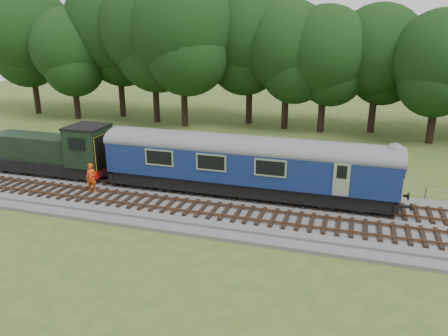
% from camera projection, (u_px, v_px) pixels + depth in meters
% --- Properties ---
extents(ground, '(120.00, 120.00, 0.00)m').
position_uv_depth(ground, '(222.00, 206.00, 26.81)').
color(ground, '#3B5720').
rests_on(ground, ground).
extents(ballast, '(70.00, 7.00, 0.35)m').
position_uv_depth(ballast, '(222.00, 204.00, 26.76)').
color(ballast, '#4C4C4F').
rests_on(ballast, ground).
extents(track_north, '(67.20, 2.40, 0.21)m').
position_uv_depth(track_north, '(229.00, 192.00, 27.95)').
color(track_north, black).
rests_on(track_north, ballast).
extents(track_south, '(67.20, 2.40, 0.21)m').
position_uv_depth(track_south, '(214.00, 210.00, 25.23)').
color(track_south, black).
rests_on(track_south, ballast).
extents(fence, '(64.00, 0.12, 1.00)m').
position_uv_depth(fence, '(241.00, 182.00, 30.90)').
color(fence, '#6B6054').
rests_on(fence, ground).
extents(tree_line, '(70.00, 8.00, 18.00)m').
position_uv_depth(tree_line, '(283.00, 128.00, 46.79)').
color(tree_line, black).
rests_on(tree_line, ground).
extents(dmu_railcar, '(18.05, 2.86, 3.88)m').
position_uv_depth(dmu_railcar, '(246.00, 161.00, 26.95)').
color(dmu_railcar, black).
rests_on(dmu_railcar, ground).
extents(shunter_loco, '(8.92, 2.60, 3.38)m').
position_uv_depth(shunter_loco, '(56.00, 152.00, 31.03)').
color(shunter_loco, black).
rests_on(shunter_loco, ground).
extents(worker, '(0.73, 0.51, 1.90)m').
position_uv_depth(worker, '(91.00, 178.00, 27.87)').
color(worker, '#E13F0B').
rests_on(worker, ballast).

